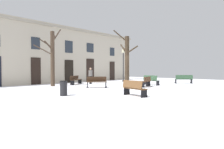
# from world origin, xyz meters

# --- Properties ---
(ground_plane) EXTENTS (35.29, 35.29, 0.00)m
(ground_plane) POSITION_xyz_m (0.00, 0.00, 0.00)
(ground_plane) COLOR white
(building_facade) EXTENTS (22.05, 0.60, 6.24)m
(building_facade) POSITION_xyz_m (-0.01, 8.62, 3.17)
(building_facade) COLOR #BCB29E
(building_facade) RESTS_ON ground
(tree_near_facade) EXTENTS (1.54, 2.03, 4.43)m
(tree_near_facade) POSITION_xyz_m (-0.66, -0.49, 2.12)
(tree_near_facade) COLOR #382B1E
(tree_near_facade) RESTS_ON ground
(tree_right_of_center) EXTENTS (2.25, 2.04, 5.13)m
(tree_right_of_center) POSITION_xyz_m (-3.48, 5.59, 2.58)
(tree_right_of_center) COLOR #423326
(tree_right_of_center) RESTS_ON ground
(streetlamp) EXTENTS (0.30, 0.30, 3.85)m
(streetlamp) POSITION_xyz_m (5.21, 4.78, 2.35)
(streetlamp) COLOR black
(streetlamp) RESTS_ON ground
(litter_bin) EXTENTS (0.43, 0.43, 0.84)m
(litter_bin) POSITION_xyz_m (-6.23, -0.45, 0.43)
(litter_bin) COLOR black
(litter_bin) RESTS_ON ground
(bench_facing_shops) EXTENTS (1.52, 1.40, 0.90)m
(bench_facing_shops) POSITION_xyz_m (-1.82, 1.66, 0.47)
(bench_facing_shops) COLOR #3D2819
(bench_facing_shops) RESTS_ON ground
(bench_back_to_back_right) EXTENTS (0.76, 1.61, 0.88)m
(bench_back_to_back_right) POSITION_xyz_m (-3.64, -3.43, 0.44)
(bench_back_to_back_right) COLOR brown
(bench_back_to_back_right) RESTS_ON ground
(bench_far_corner) EXTENTS (1.76, 0.91, 0.86)m
(bench_far_corner) POSITION_xyz_m (1.65, -0.70, 0.45)
(bench_far_corner) COLOR #51331E
(bench_far_corner) RESTS_ON ground
(bench_by_litter_bin) EXTENTS (1.49, 1.61, 0.90)m
(bench_by_litter_bin) POSITION_xyz_m (7.53, -1.48, 0.46)
(bench_by_litter_bin) COLOR #2D4C33
(bench_by_litter_bin) RESTS_ON ground
(bench_near_lamp) EXTENTS (1.88, 1.34, 0.85)m
(bench_near_lamp) POSITION_xyz_m (-0.76, 5.93, 0.45)
(bench_near_lamp) COLOR #3D2819
(bench_near_lamp) RESTS_ON ground
(bench_near_center_tree) EXTENTS (0.77, 1.74, 0.91)m
(bench_near_center_tree) POSITION_xyz_m (3.55, -0.02, 0.46)
(bench_near_center_tree) COLOR #2D4C33
(bench_near_center_tree) RESTS_ON ground
(person_crossing_plaza) EXTENTS (0.43, 0.32, 1.64)m
(person_crossing_plaza) POSITION_xyz_m (0.54, 5.19, 0.90)
(person_crossing_plaza) COLOR black
(person_crossing_plaza) RESTS_ON ground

